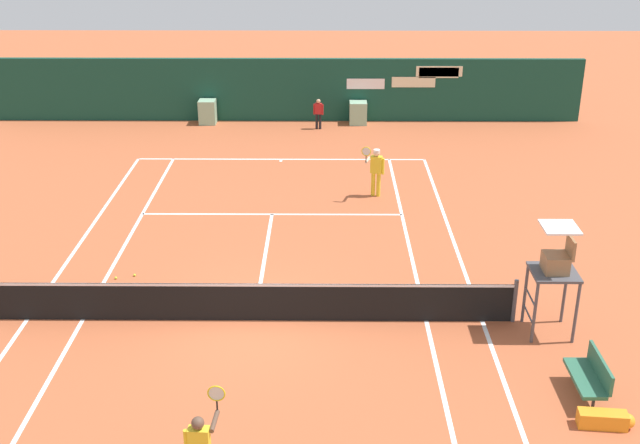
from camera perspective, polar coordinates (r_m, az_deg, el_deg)
name	(u,v)px	position (r m, az deg, el deg)	size (l,w,h in m)	color
ground_plane	(256,308)	(18.90, -4.66, -6.24)	(80.00, 80.00, 0.01)	#B25633
tennis_net	(254,301)	(18.15, -4.86, -5.74)	(12.10, 0.10, 1.07)	#4C4C51
sponsor_back_wall	(287,91)	(33.78, -2.40, 9.51)	(25.00, 1.02, 2.67)	#144233
umpire_chair	(555,266)	(17.86, 16.77, -3.09)	(1.00, 1.00, 2.60)	#47474C
player_bench	(591,374)	(16.44, 19.11, -10.45)	(0.54, 1.35, 0.88)	#38383D
equipment_bag	(608,420)	(15.92, 20.22, -13.37)	(1.05, 0.38, 0.32)	orange
player_on_baseline	(376,168)	(25.25, 4.09, 3.93)	(0.76, 0.66, 1.82)	yellow
ball_kid_left_post	(318,112)	(32.63, -0.12, 8.03)	(0.42, 0.19, 1.26)	black
tennis_ball_by_sideline	(116,278)	(20.81, -14.65, -3.96)	(0.07, 0.07, 0.07)	#CCE033
tennis_ball_mid_court	(135,275)	(20.84, -13.36, -3.78)	(0.07, 0.07, 0.07)	#CCE033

